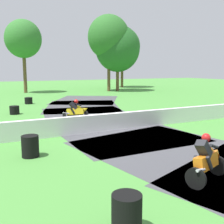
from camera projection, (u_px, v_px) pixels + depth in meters
name	position (u px, v px, depth m)	size (l,w,h in m)	color
ground_plane	(115.00, 130.00, 14.58)	(120.00, 120.00, 0.00)	#4C933D
track_asphalt	(142.00, 127.00, 15.34)	(11.91, 37.78, 0.01)	#47474C
safety_barrier	(192.00, 114.00, 16.89)	(0.30, 24.52, 0.90)	white
motorcycle_lead_yellow	(76.00, 111.00, 17.02)	(1.70, 0.93, 1.42)	black
motorcycle_chase_orange	(207.00, 159.00, 7.90)	(1.68, 1.13, 1.43)	black
tire_stack_near	(29.00, 101.00, 25.10)	(0.69, 0.69, 0.60)	black
tire_stack_mid_a	(14.00, 110.00, 19.44)	(0.67, 0.67, 0.60)	black
tire_stack_mid_b	(6.00, 127.00, 14.27)	(0.70, 0.70, 0.40)	black
tire_stack_far	(30.00, 146.00, 10.07)	(0.63, 0.63, 0.80)	black
tire_stack_extra_a	(127.00, 214.00, 5.39)	(0.61, 0.61, 0.80)	black
tree_far_left	(109.00, 37.00, 38.05)	(5.82, 5.82, 10.60)	brown
tree_far_right	(122.00, 46.00, 45.98)	(6.00, 6.00, 10.05)	brown
tree_mid_rise	(118.00, 49.00, 38.86)	(6.30, 6.30, 9.33)	brown
tree_behind_barrier	(23.00, 39.00, 35.54)	(4.72, 4.72, 9.51)	brown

